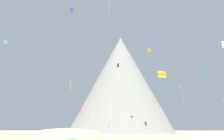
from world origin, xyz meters
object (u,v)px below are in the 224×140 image
Objects in this scene: kite_blue_mid at (70,81)px; kite_violet_mid at (147,38)px; kite_yellow_low at (162,75)px; kite_pink_mid at (181,87)px; kite_orange_high at (149,51)px; bush_scatter_east at (72,139)px; kite_cyan_mid at (6,42)px; kite_teal_mid at (203,72)px; rock_massif at (118,87)px; kite_indigo_high at (72,10)px; kite_magenta_low at (81,109)px; kite_lime_mid at (133,79)px; kite_black_mid at (118,67)px; kite_rainbow_high at (109,4)px.

kite_violet_mid is (27.90, -28.41, 5.79)m from kite_blue_mid.
kite_violet_mid is (-2.04, 11.02, 12.44)m from kite_yellow_low.
kite_orange_high is at bearing 104.72° from kite_pink_mid.
kite_orange_high is (17.51, 33.98, 27.72)m from bush_scatter_east.
kite_cyan_mid reaches higher than kite_pink_mid.
rock_massif is at bearing -134.89° from kite_teal_mid.
kite_cyan_mid is (-34.18, -31.01, -7.08)m from kite_orange_high.
kite_indigo_high is 35.48m from kite_magenta_low.
kite_cyan_mid is 46.36m from kite_lime_mid.
kite_magenta_low is at bearing -28.44° from kite_indigo_high.
kite_pink_mid is 25.29m from kite_teal_mid.
kite_black_mid reaches higher than kite_magenta_low.
kite_teal_mid is 37.30m from kite_rainbow_high.
kite_indigo_high is 0.80× the size of kite_rainbow_high.
kite_teal_mid is 1.72× the size of kite_violet_mid.
rock_massif is at bearing -15.41° from kite_magenta_low.
kite_magenta_low is 45.66m from kite_yellow_low.
rock_massif is 64.09m from kite_yellow_low.
kite_yellow_low is 1.02× the size of kite_rainbow_high.
kite_black_mid reaches higher than kite_yellow_low.
kite_indigo_high is 1.37× the size of kite_teal_mid.
kite_cyan_mid is (-21.85, -64.04, -0.28)m from rock_massif.
kite_black_mid is 1.43× the size of kite_lime_mid.
kite_magenta_low is 0.24× the size of kite_blue_mid.
bush_scatter_east is 1.57× the size of kite_violet_mid.
kite_pink_mid is 0.98× the size of kite_black_mid.
kite_blue_mid is at bearing -168.05° from kite_lime_mid.
kite_orange_high is at bearing -72.26° from kite_blue_mid.
kite_rainbow_high is (-12.87, -10.18, 12.70)m from kite_orange_high.
kite_rainbow_high is at bearing -103.84° from kite_blue_mid.
kite_pink_mid is 3.96× the size of kite_magenta_low.
bush_scatter_east is at bearing -128.01° from kite_blue_mid.
kite_teal_mid is (0.15, -25.29, -0.48)m from kite_pink_mid.
kite_yellow_low is (-9.84, -30.63, -2.10)m from kite_pink_mid.
kite_indigo_high is at bearing -130.48° from kite_blue_mid.
kite_indigo_high is 13.62m from kite_rainbow_high.
kite_lime_mid reaches higher than kite_yellow_low.
kite_blue_mid is at bearing -39.62° from kite_violet_mid.
kite_black_mid is 11.29m from kite_lime_mid.
rock_massif is 47.86× the size of kite_magenta_low.
kite_magenta_low is 0.91× the size of kite_violet_mid.
bush_scatter_east is 47.22m from kite_orange_high.
kite_yellow_low is at bearing 106.37° from kite_violet_mid.
kite_lime_mid is (4.81, 10.01, -2.03)m from kite_black_mid.
kite_black_mid is 28.20m from kite_yellow_low.
kite_cyan_mid is 0.32× the size of kite_teal_mid.
kite_yellow_low is (0.29, -29.30, -14.72)m from kite_orange_high.
kite_lime_mid is (11.81, 39.50, 18.87)m from bush_scatter_east.
kite_yellow_low is 35.82m from kite_lime_mid.
bush_scatter_east is at bearing 168.99° from kite_black_mid.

